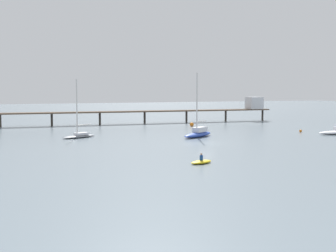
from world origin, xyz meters
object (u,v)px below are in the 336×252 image
object	(u,v)px
pier	(168,109)
dinghy_yellow	(201,162)
mooring_buoy_outer	(301,131)
mooring_buoy_inner	(192,124)
sailboat_blue	(198,133)
sailboat_gray	(79,134)

from	to	relation	value
pier	dinghy_yellow	size ratio (longest dim) A/B	24.61
dinghy_yellow	mooring_buoy_outer	world-z (taller)	dinghy_yellow
mooring_buoy_inner	sailboat_blue	bearing A→B (deg)	-113.77
pier	sailboat_gray	bearing A→B (deg)	-137.58
pier	sailboat_blue	bearing A→B (deg)	-104.49
sailboat_blue	pier	bearing A→B (deg)	75.51
mooring_buoy_outer	pier	bearing A→B (deg)	112.75
sailboat_blue	dinghy_yellow	xyz separation A→B (m)	(-12.10, -23.83, -0.52)
pier	mooring_buoy_inner	world-z (taller)	pier
sailboat_gray	dinghy_yellow	bearing A→B (deg)	-78.14
sailboat_gray	mooring_buoy_inner	distance (m)	29.79
mooring_buoy_inner	sailboat_gray	bearing A→B (deg)	-155.02
mooring_buoy_outer	dinghy_yellow	bearing A→B (deg)	-144.83
dinghy_yellow	mooring_buoy_inner	size ratio (longest dim) A/B	3.50
sailboat_gray	mooring_buoy_inner	xyz separation A→B (m)	(27.00, 12.58, -0.14)
dinghy_yellow	sailboat_blue	bearing A→B (deg)	63.09
mooring_buoy_outer	sailboat_gray	bearing A→B (deg)	169.81
sailboat_blue	mooring_buoy_outer	bearing A→B (deg)	-1.13
mooring_buoy_outer	sailboat_blue	bearing A→B (deg)	178.87
pier	dinghy_yellow	xyz separation A→B (m)	(-20.09, -54.75, -3.10)
sailboat_blue	mooring_buoy_inner	world-z (taller)	sailboat_blue
sailboat_gray	pier	bearing A→B (deg)	42.42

